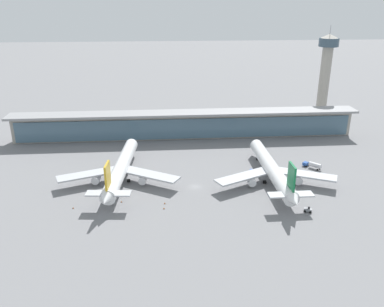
{
  "coord_description": "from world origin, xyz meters",
  "views": [
    {
      "loc": [
        -13.06,
        -148.03,
        73.19
      ],
      "look_at": [
        0.0,
        16.93,
        8.23
      ],
      "focal_mm": 37.15,
      "sensor_mm": 36.0,
      "label": 1
    }
  ],
  "objects_px": {
    "safety_cone_alpha": "(121,202)",
    "airliner_left_stand": "(121,168)",
    "control_tower": "(326,69)",
    "safety_cone_bravo": "(165,203)",
    "service_truck_mid_apron_blue": "(313,165)",
    "safety_cone_charlie": "(73,208)",
    "safety_cone_delta": "(164,208)",
    "service_truck_under_wing_grey": "(308,210)",
    "service_truck_near_nose_blue": "(253,171)",
    "airliner_centre_stand": "(272,169)"
  },
  "relations": [
    {
      "from": "airliner_left_stand",
      "to": "service_truck_near_nose_blue",
      "type": "distance_m",
      "value": 58.56
    },
    {
      "from": "service_truck_under_wing_grey",
      "to": "service_truck_near_nose_blue",
      "type": "bearing_deg",
      "value": 108.48
    },
    {
      "from": "airliner_left_stand",
      "to": "airliner_centre_stand",
      "type": "relative_size",
      "value": 1.0
    },
    {
      "from": "service_truck_near_nose_blue",
      "to": "safety_cone_charlie",
      "type": "bearing_deg",
      "value": -159.9
    },
    {
      "from": "safety_cone_alpha",
      "to": "control_tower",
      "type": "bearing_deg",
      "value": 41.36
    },
    {
      "from": "airliner_centre_stand",
      "to": "safety_cone_bravo",
      "type": "height_order",
      "value": "airliner_centre_stand"
    },
    {
      "from": "service_truck_near_nose_blue",
      "to": "control_tower",
      "type": "bearing_deg",
      "value": 52.43
    },
    {
      "from": "airliner_left_stand",
      "to": "service_truck_near_nose_blue",
      "type": "height_order",
      "value": "airliner_left_stand"
    },
    {
      "from": "airliner_left_stand",
      "to": "safety_cone_charlie",
      "type": "relative_size",
      "value": 96.09
    },
    {
      "from": "airliner_centre_stand",
      "to": "safety_cone_alpha",
      "type": "relative_size",
      "value": 95.8
    },
    {
      "from": "airliner_centre_stand",
      "to": "control_tower",
      "type": "height_order",
      "value": "control_tower"
    },
    {
      "from": "service_truck_mid_apron_blue",
      "to": "service_truck_under_wing_grey",
      "type": "bearing_deg",
      "value": -112.67
    },
    {
      "from": "safety_cone_alpha",
      "to": "service_truck_under_wing_grey",
      "type": "bearing_deg",
      "value": -10.57
    },
    {
      "from": "control_tower",
      "to": "service_truck_near_nose_blue",
      "type": "bearing_deg",
      "value": -127.57
    },
    {
      "from": "control_tower",
      "to": "safety_cone_delta",
      "type": "bearing_deg",
      "value": -132.72
    },
    {
      "from": "safety_cone_alpha",
      "to": "safety_cone_bravo",
      "type": "distance_m",
      "value": 16.79
    },
    {
      "from": "safety_cone_alpha",
      "to": "airliner_left_stand",
      "type": "bearing_deg",
      "value": 94.66
    },
    {
      "from": "safety_cone_charlie",
      "to": "safety_cone_delta",
      "type": "relative_size",
      "value": 1.0
    },
    {
      "from": "service_truck_under_wing_grey",
      "to": "safety_cone_bravo",
      "type": "relative_size",
      "value": 4.74
    },
    {
      "from": "airliner_centre_stand",
      "to": "control_tower",
      "type": "relative_size",
      "value": 1.16
    },
    {
      "from": "airliner_centre_stand",
      "to": "service_truck_under_wing_grey",
      "type": "bearing_deg",
      "value": -76.15
    },
    {
      "from": "safety_cone_bravo",
      "to": "airliner_left_stand",
      "type": "bearing_deg",
      "value": 129.19
    },
    {
      "from": "service_truck_mid_apron_blue",
      "to": "safety_cone_delta",
      "type": "xyz_separation_m",
      "value": [
        -68.87,
        -32.64,
        -1.39
      ]
    },
    {
      "from": "airliner_centre_stand",
      "to": "service_truck_mid_apron_blue",
      "type": "relative_size",
      "value": 8.51
    },
    {
      "from": "airliner_centre_stand",
      "to": "service_truck_near_nose_blue",
      "type": "height_order",
      "value": "airliner_centre_stand"
    },
    {
      "from": "service_truck_mid_apron_blue",
      "to": "safety_cone_charlie",
      "type": "height_order",
      "value": "service_truck_mid_apron_blue"
    },
    {
      "from": "safety_cone_charlie",
      "to": "service_truck_mid_apron_blue",
      "type": "bearing_deg",
      "value": 16.09
    },
    {
      "from": "service_truck_under_wing_grey",
      "to": "safety_cone_alpha",
      "type": "xyz_separation_m",
      "value": [
        -68.83,
        12.84,
        -0.56
      ]
    },
    {
      "from": "service_truck_under_wing_grey",
      "to": "control_tower",
      "type": "bearing_deg",
      "value": 66.91
    },
    {
      "from": "service_truck_under_wing_grey",
      "to": "safety_cone_delta",
      "type": "xyz_separation_m",
      "value": [
        -52.58,
        6.35,
        -0.56
      ]
    },
    {
      "from": "airliner_left_stand",
      "to": "airliner_centre_stand",
      "type": "bearing_deg",
      "value": -5.44
    },
    {
      "from": "control_tower",
      "to": "safety_cone_delta",
      "type": "relative_size",
      "value": 82.85
    },
    {
      "from": "safety_cone_alpha",
      "to": "service_truck_mid_apron_blue",
      "type": "bearing_deg",
      "value": 17.08
    },
    {
      "from": "control_tower",
      "to": "airliner_left_stand",
      "type": "bearing_deg",
      "value": -144.83
    },
    {
      "from": "control_tower",
      "to": "safety_cone_alpha",
      "type": "distance_m",
      "value": 161.58
    },
    {
      "from": "safety_cone_alpha",
      "to": "safety_cone_delta",
      "type": "relative_size",
      "value": 1.0
    },
    {
      "from": "airliner_left_stand",
      "to": "control_tower",
      "type": "height_order",
      "value": "control_tower"
    },
    {
      "from": "control_tower",
      "to": "safety_cone_bravo",
      "type": "distance_m",
      "value": 151.59
    },
    {
      "from": "airliner_left_stand",
      "to": "service_truck_mid_apron_blue",
      "type": "relative_size",
      "value": 8.54
    },
    {
      "from": "service_truck_under_wing_grey",
      "to": "service_truck_mid_apron_blue",
      "type": "distance_m",
      "value": 42.27
    },
    {
      "from": "service_truck_mid_apron_blue",
      "to": "safety_cone_alpha",
      "type": "distance_m",
      "value": 89.05
    },
    {
      "from": "service_truck_near_nose_blue",
      "to": "safety_cone_charlie",
      "type": "distance_m",
      "value": 78.97
    },
    {
      "from": "airliner_left_stand",
      "to": "safety_cone_alpha",
      "type": "xyz_separation_m",
      "value": [
        1.61,
        -19.77,
        -5.32
      ]
    },
    {
      "from": "service_truck_under_wing_grey",
      "to": "airliner_centre_stand",
      "type": "bearing_deg",
      "value": 103.85
    },
    {
      "from": "safety_cone_delta",
      "to": "service_truck_near_nose_blue",
      "type": "bearing_deg",
      "value": 36.77
    },
    {
      "from": "airliner_centre_stand",
      "to": "safety_cone_alpha",
      "type": "height_order",
      "value": "airliner_centre_stand"
    },
    {
      "from": "safety_cone_charlie",
      "to": "service_truck_near_nose_blue",
      "type": "bearing_deg",
      "value": 20.1
    },
    {
      "from": "service_truck_mid_apron_blue",
      "to": "safety_cone_delta",
      "type": "height_order",
      "value": "service_truck_mid_apron_blue"
    },
    {
      "from": "service_truck_near_nose_blue",
      "to": "safety_cone_bravo",
      "type": "xyz_separation_m",
      "value": [
        -40.02,
        -26.25,
        -0.56
      ]
    },
    {
      "from": "airliner_left_stand",
      "to": "service_truck_near_nose_blue",
      "type": "xyz_separation_m",
      "value": [
        58.23,
        3.91,
        -4.76
      ]
    }
  ]
}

